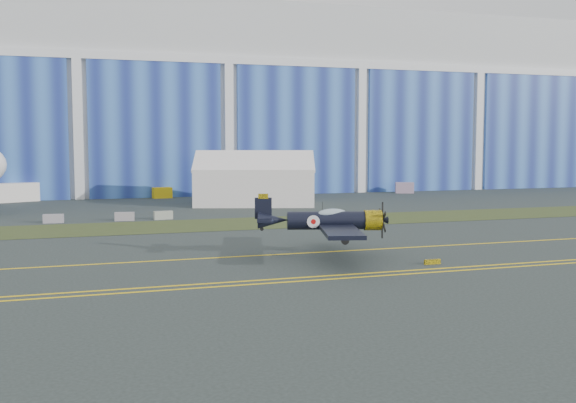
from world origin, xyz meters
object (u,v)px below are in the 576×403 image
object	(u,v)px
tent	(255,177)
tug	(162,193)
warbird	(327,220)
shipping_container	(15,192)

from	to	relation	value
tent	tug	world-z (taller)	tent
warbird	shipping_container	distance (m)	60.44
shipping_container	tug	bearing A→B (deg)	-23.02
warbird	tent	world-z (taller)	tent
tent	tug	bearing A→B (deg)	144.52
warbird	tug	xyz separation A→B (m)	(-4.66, 54.95, -1.87)
tent	tug	xyz separation A→B (m)	(-10.47, 13.54, -2.80)
tug	warbird	bearing A→B (deg)	-91.77
warbird	tug	distance (m)	55.18
tug	shipping_container	bearing A→B (deg)	172.90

